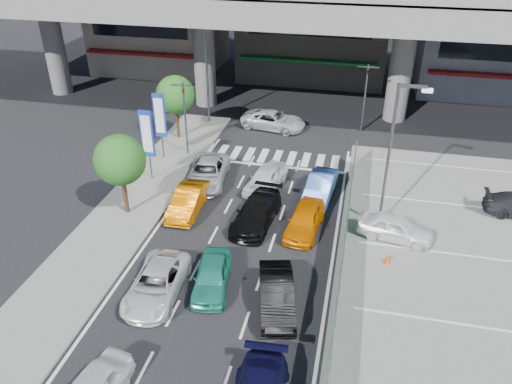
% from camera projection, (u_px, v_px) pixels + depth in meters
% --- Properties ---
extents(ground, '(120.00, 120.00, 0.00)m').
position_uv_depth(ground, '(227.00, 275.00, 23.80)').
color(ground, black).
rests_on(ground, ground).
extents(parking_lot, '(12.00, 28.00, 0.06)m').
position_uv_depth(parking_lot, '(465.00, 281.00, 23.38)').
color(parking_lot, slate).
rests_on(parking_lot, ground).
extents(sidewalk_left, '(4.00, 30.00, 0.12)m').
position_uv_depth(sidewalk_left, '(128.00, 212.00, 28.47)').
color(sidewalk_left, slate).
rests_on(sidewalk_left, ground).
extents(fence_run, '(0.16, 22.00, 1.80)m').
position_uv_depth(fence_run, '(342.00, 262.00, 23.18)').
color(fence_run, '#205F34').
rests_on(fence_run, ground).
extents(expressway, '(64.00, 14.00, 10.75)m').
position_uv_depth(expressway, '(302.00, 2.00, 37.91)').
color(expressway, '#61615C').
rests_on(expressway, ground).
extents(building_west, '(12.00, 10.90, 13.00)m').
position_uv_depth(building_west, '(158.00, 3.00, 50.49)').
color(building_west, '#9E937F').
rests_on(building_west, ground).
extents(building_east, '(12.00, 10.90, 12.00)m').
position_uv_depth(building_east, '(493.00, 23.00, 44.66)').
color(building_east, gray).
rests_on(building_east, ground).
extents(traffic_light_left, '(1.60, 1.24, 5.20)m').
position_uv_depth(traffic_light_left, '(184.00, 101.00, 33.10)').
color(traffic_light_left, '#595B60').
rests_on(traffic_light_left, ground).
extents(traffic_light_right, '(1.60, 1.24, 5.20)m').
position_uv_depth(traffic_light_right, '(367.00, 81.00, 36.77)').
color(traffic_light_right, '#595B60').
rests_on(traffic_light_right, ground).
extents(street_lamp_right, '(1.65, 0.22, 8.00)m').
position_uv_depth(street_lamp_right, '(394.00, 146.00, 25.08)').
color(street_lamp_right, '#595B60').
rests_on(street_lamp_right, ground).
extents(street_lamp_left, '(1.65, 0.22, 8.00)m').
position_uv_depth(street_lamp_left, '(209.00, 64.00, 37.75)').
color(street_lamp_left, '#595B60').
rests_on(street_lamp_left, ground).
extents(signboard_near, '(0.80, 0.14, 4.70)m').
position_uv_depth(signboard_near, '(147.00, 136.00, 30.35)').
color(signboard_near, '#595B60').
rests_on(signboard_near, ground).
extents(signboard_far, '(0.80, 0.14, 4.70)m').
position_uv_depth(signboard_far, '(160.00, 117.00, 32.96)').
color(signboard_far, '#595B60').
rests_on(signboard_far, ground).
extents(tree_near, '(2.80, 2.80, 4.80)m').
position_uv_depth(tree_near, '(120.00, 160.00, 26.79)').
color(tree_near, '#382314').
rests_on(tree_near, ground).
extents(tree_far, '(2.80, 2.80, 4.80)m').
position_uv_depth(tree_far, '(175.00, 95.00, 35.78)').
color(tree_far, '#382314').
rests_on(tree_far, ground).
extents(sedan_white_mid_left, '(2.38, 4.72, 1.28)m').
position_uv_depth(sedan_white_mid_left, '(156.00, 284.00, 22.28)').
color(sedan_white_mid_left, silver).
rests_on(sedan_white_mid_left, ground).
extents(taxi_teal_mid, '(2.11, 4.04, 1.31)m').
position_uv_depth(taxi_teal_mid, '(212.00, 276.00, 22.71)').
color(taxi_teal_mid, '#248B73').
rests_on(taxi_teal_mid, ground).
extents(hatch_black_mid_right, '(2.40, 4.41, 1.38)m').
position_uv_depth(hatch_black_mid_right, '(277.00, 295.00, 21.58)').
color(hatch_black_mid_right, black).
rests_on(hatch_black_mid_right, ground).
extents(taxi_orange_left, '(1.56, 4.22, 1.38)m').
position_uv_depth(taxi_orange_left, '(188.00, 201.00, 28.34)').
color(taxi_orange_left, '#CB6200').
rests_on(taxi_orange_left, ground).
extents(sedan_black_mid, '(2.38, 4.92, 1.38)m').
position_uv_depth(sedan_black_mid, '(256.00, 213.00, 27.26)').
color(sedan_black_mid, black).
rests_on(sedan_black_mid, ground).
extents(taxi_orange_right, '(2.03, 4.19, 1.38)m').
position_uv_depth(taxi_orange_right, '(305.00, 220.00, 26.65)').
color(taxi_orange_right, orange).
rests_on(taxi_orange_right, ground).
extents(wagon_silver_front_left, '(2.84, 5.20, 1.38)m').
position_uv_depth(wagon_silver_front_left, '(207.00, 173.00, 31.29)').
color(wagon_silver_front_left, '#B8BCC0').
rests_on(wagon_silver_front_left, ground).
extents(sedan_white_front_mid, '(2.48, 4.31, 1.38)m').
position_uv_depth(sedan_white_front_mid, '(266.00, 178.00, 30.64)').
color(sedan_white_front_mid, silver).
rests_on(sedan_white_front_mid, ground).
extents(kei_truck_front_right, '(1.87, 4.31, 1.38)m').
position_uv_depth(kei_truck_front_right, '(320.00, 187.00, 29.75)').
color(kei_truck_front_right, '#4771C9').
rests_on(kei_truck_front_right, ground).
extents(crossing_wagon_silver, '(5.27, 3.08, 1.38)m').
position_uv_depth(crossing_wagon_silver, '(273.00, 120.00, 38.76)').
color(crossing_wagon_silver, '#BABDC2').
rests_on(crossing_wagon_silver, ground).
extents(parked_sedan_white, '(4.13, 2.30, 1.33)m').
position_uv_depth(parked_sedan_white, '(396.00, 228.00, 25.96)').
color(parked_sedan_white, white).
rests_on(parked_sedan_white, parking_lot).
extents(traffic_cone, '(0.34, 0.34, 0.63)m').
position_uv_depth(traffic_cone, '(387.00, 258.00, 24.32)').
color(traffic_cone, red).
rests_on(traffic_cone, parking_lot).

